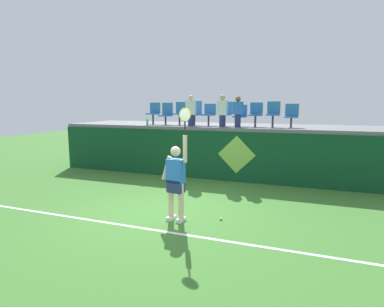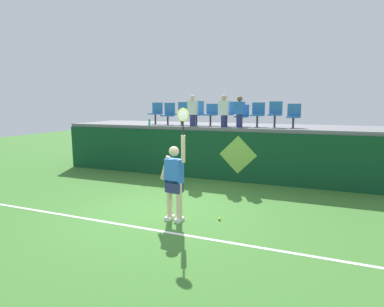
{
  "view_description": "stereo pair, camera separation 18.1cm",
  "coord_description": "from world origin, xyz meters",
  "views": [
    {
      "loc": [
        3.11,
        -6.44,
        2.56
      ],
      "look_at": [
        0.24,
        1.29,
        1.26
      ],
      "focal_mm": 28.92,
      "sensor_mm": 36.0,
      "label": 1
    },
    {
      "loc": [
        3.28,
        -6.37,
        2.56
      ],
      "look_at": [
        0.24,
        1.29,
        1.26
      ],
      "focal_mm": 28.92,
      "sensor_mm": 36.0,
      "label": 2
    }
  ],
  "objects": [
    {
      "name": "stadium_chair_0",
      "position": [
        -2.57,
        4.54,
        2.29
      ],
      "size": [
        0.44,
        0.42,
        0.85
      ],
      "color": "#38383D",
      "rests_on": "spectator_platform"
    },
    {
      "name": "ground_plane",
      "position": [
        0.0,
        0.0,
        0.0
      ],
      "size": [
        40.0,
        40.0,
        0.0
      ],
      "primitive_type": "plane",
      "color": "#3D752D"
    },
    {
      "name": "court_baseline_stripe",
      "position": [
        0.0,
        -1.02,
        0.0
      ],
      "size": [
        10.84,
        0.08,
        0.01
      ],
      "primitive_type": "cube",
      "color": "white",
      "rests_on": "ground_plane"
    },
    {
      "name": "stadium_chair_8",
      "position": [
        2.0,
        4.54,
        2.3
      ],
      "size": [
        0.44,
        0.42,
        0.88
      ],
      "color": "#38383D",
      "rests_on": "spectator_platform"
    },
    {
      "name": "water_bottle",
      "position": [
        -2.47,
        3.8,
        1.92
      ],
      "size": [
        0.08,
        0.08,
        0.23
      ],
      "primitive_type": "cylinder",
      "color": "#26B272",
      "rests_on": "spectator_platform"
    },
    {
      "name": "stadium_chair_9",
      "position": [
        2.61,
        4.54,
        2.24
      ],
      "size": [
        0.44,
        0.42,
        0.8
      ],
      "color": "#38383D",
      "rests_on": "spectator_platform"
    },
    {
      "name": "stadium_chair_3",
      "position": [
        -0.84,
        4.54,
        2.3
      ],
      "size": [
        0.44,
        0.42,
        0.9
      ],
      "color": "#38383D",
      "rests_on": "spectator_platform"
    },
    {
      "name": "stadium_chair_6",
      "position": [
        0.86,
        4.54,
        2.22
      ],
      "size": [
        0.44,
        0.42,
        0.77
      ],
      "color": "#38383D",
      "rests_on": "spectator_platform"
    },
    {
      "name": "tennis_ball",
      "position": [
        1.41,
        -0.0,
        0.03
      ],
      "size": [
        0.07,
        0.07,
        0.07
      ],
      "primitive_type": "sphere",
      "color": "#D1E533",
      "rests_on": "ground_plane"
    },
    {
      "name": "tennis_player",
      "position": [
        0.48,
        -0.37,
        0.95
      ],
      "size": [
        0.75,
        0.32,
        2.5
      ],
      "color": "white",
      "rests_on": "ground_plane"
    },
    {
      "name": "spectator_0",
      "position": [
        -0.84,
        4.07,
        2.38
      ],
      "size": [
        0.34,
        0.2,
        1.1
      ],
      "color": "navy",
      "rests_on": "spectator_platform"
    },
    {
      "name": "spectator_2",
      "position": [
        0.32,
        4.1,
        2.38
      ],
      "size": [
        0.34,
        0.2,
        1.11
      ],
      "color": "navy",
      "rests_on": "spectator_platform"
    },
    {
      "name": "stadium_chair_7",
      "position": [
        1.41,
        4.54,
        2.28
      ],
      "size": [
        0.44,
        0.42,
        0.84
      ],
      "color": "#38383D",
      "rests_on": "spectator_platform"
    },
    {
      "name": "wall_signage_mount",
      "position": [
        0.97,
        3.58,
        0.0
      ],
      "size": [
        1.27,
        0.01,
        1.56
      ],
      "color": "#0F4223",
      "rests_on": "ground_plane"
    },
    {
      "name": "spectator_1",
      "position": [
        0.86,
        4.1,
        2.35
      ],
      "size": [
        0.34,
        0.2,
        1.05
      ],
      "color": "navy",
      "rests_on": "spectator_platform"
    },
    {
      "name": "spectator_platform",
      "position": [
        0.0,
        5.1,
        1.74
      ],
      "size": [
        12.04,
        2.93,
        0.12
      ],
      "primitive_type": "cube",
      "color": "slate",
      "rests_on": "court_back_wall"
    },
    {
      "name": "stadium_chair_4",
      "position": [
        -0.29,
        4.53,
        2.26
      ],
      "size": [
        0.44,
        0.42,
        0.8
      ],
      "color": "#38383D",
      "rests_on": "spectator_platform"
    },
    {
      "name": "stadium_chair_2",
      "position": [
        -1.45,
        4.54,
        2.3
      ],
      "size": [
        0.44,
        0.42,
        0.87
      ],
      "color": "#38383D",
      "rests_on": "spectator_platform"
    },
    {
      "name": "stadium_chair_5",
      "position": [
        0.32,
        4.54,
        2.3
      ],
      "size": [
        0.44,
        0.42,
        0.88
      ],
      "color": "#38383D",
      "rests_on": "spectator_platform"
    },
    {
      "name": "stadium_chair_1",
      "position": [
        -2.03,
        4.54,
        2.25
      ],
      "size": [
        0.44,
        0.42,
        0.84
      ],
      "color": "#38383D",
      "rests_on": "spectator_platform"
    },
    {
      "name": "court_back_wall",
      "position": [
        0.0,
        3.68,
        0.84
      ],
      "size": [
        12.04,
        0.2,
        1.68
      ],
      "primitive_type": "cube",
      "color": "#0F4223",
      "rests_on": "ground_plane"
    }
  ]
}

